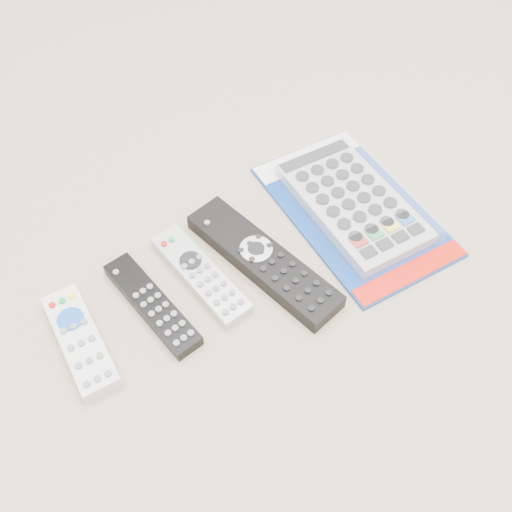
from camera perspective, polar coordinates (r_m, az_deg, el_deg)
remote_small_grey at (r=0.78m, az=-17.14°, el=-8.10°), size 0.07×0.17×0.03m
remote_slim_black at (r=0.79m, az=-10.33°, el=-4.79°), size 0.04×0.18×0.02m
remote_silver_dvd at (r=0.81m, az=-5.56°, el=-1.88°), size 0.05×0.19×0.02m
remote_large_black at (r=0.82m, az=0.74°, el=-0.44°), size 0.09×0.26×0.03m
jumbo_remote_packaged at (r=0.89m, az=9.65°, el=5.40°), size 0.24×0.34×0.04m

